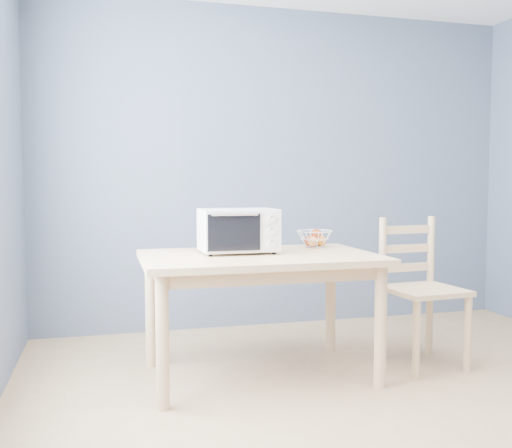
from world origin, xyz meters
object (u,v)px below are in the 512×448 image
object	(u,v)px
dining_table	(259,271)
dining_chair	(420,293)
toaster_oven	(235,230)
fruit_basket	(314,238)

from	to	relation	value
dining_table	dining_chair	world-z (taller)	dining_chair
toaster_oven	fruit_basket	distance (m)	0.62
fruit_basket	dining_table	bearing A→B (deg)	-149.46
dining_table	dining_chair	size ratio (longest dim) A/B	1.47
toaster_oven	dining_chair	world-z (taller)	toaster_oven
toaster_oven	fruit_basket	world-z (taller)	toaster_oven
dining_table	fruit_basket	distance (m)	0.55
dining_table	toaster_oven	bearing A→B (deg)	145.59
dining_table	toaster_oven	distance (m)	0.29
fruit_basket	dining_chair	distance (m)	0.76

